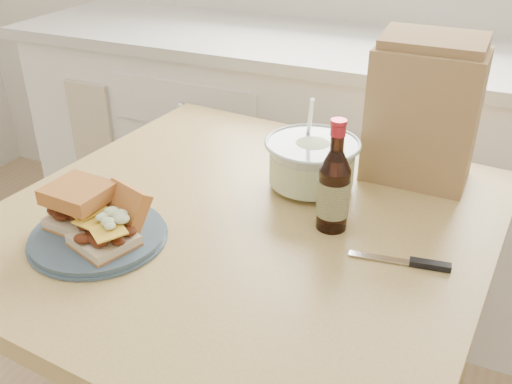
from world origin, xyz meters
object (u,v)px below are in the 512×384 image
at_px(dining_table, 243,262).
at_px(plate, 98,236).
at_px(coleslaw_bowl, 312,165).
at_px(beer_bottle, 334,189).
at_px(paper_bag, 423,116).

bearing_deg(dining_table, plate, -132.77).
relative_size(dining_table, plate, 4.10).
bearing_deg(coleslaw_bowl, beer_bottle, -56.89).
distance_m(dining_table, plate, 0.32).
height_order(beer_bottle, paper_bag, paper_bag).
relative_size(plate, coleslaw_bowl, 1.22).
distance_m(dining_table, beer_bottle, 0.28).
xyz_separation_m(dining_table, coleslaw_bowl, (0.09, 0.18, 0.17)).
xyz_separation_m(beer_bottle, paper_bag, (0.11, 0.29, 0.06)).
xyz_separation_m(dining_table, beer_bottle, (0.18, 0.03, 0.21)).
height_order(dining_table, coleslaw_bowl, coleslaw_bowl).
height_order(coleslaw_bowl, beer_bottle, beer_bottle).
bearing_deg(plate, paper_bag, 45.67).
xyz_separation_m(coleslaw_bowl, paper_bag, (0.20, 0.14, 0.10)).
height_order(coleslaw_bowl, paper_bag, paper_bag).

